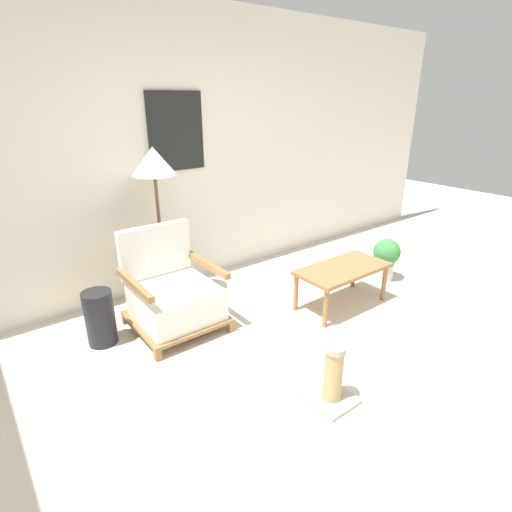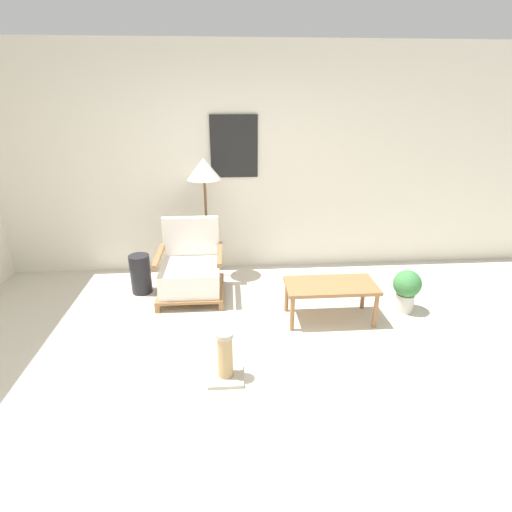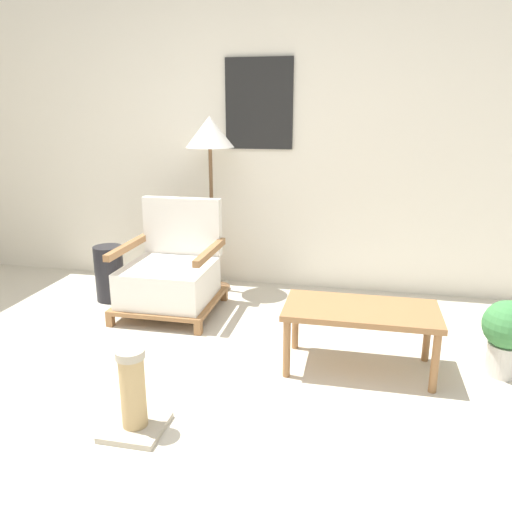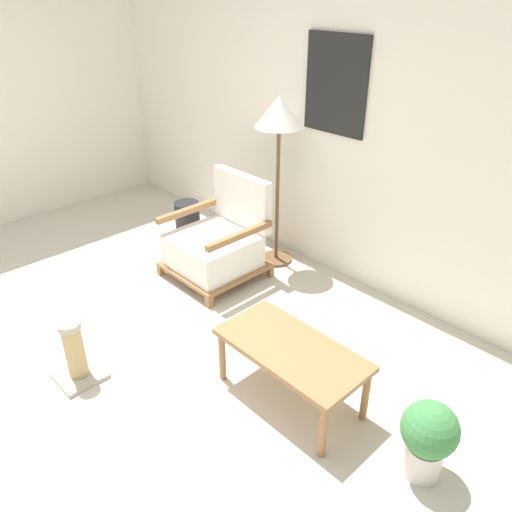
# 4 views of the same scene
# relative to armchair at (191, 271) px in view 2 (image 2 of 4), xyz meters

# --- Properties ---
(ground_plane) EXTENTS (14.00, 14.00, 0.00)m
(ground_plane) POSITION_rel_armchair_xyz_m (0.52, -1.69, -0.30)
(ground_plane) COLOR beige
(wall_back) EXTENTS (8.00, 0.09, 2.70)m
(wall_back) POSITION_rel_armchair_xyz_m (0.52, 0.81, 1.06)
(wall_back) COLOR silver
(wall_back) RESTS_ON ground_plane
(armchair) EXTENTS (0.71, 0.72, 0.84)m
(armchair) POSITION_rel_armchair_xyz_m (0.00, 0.00, 0.00)
(armchair) COLOR olive
(armchair) RESTS_ON ground_plane
(floor_lamp) EXTENTS (0.39, 0.39, 1.46)m
(floor_lamp) POSITION_rel_armchair_xyz_m (0.17, 0.54, 0.95)
(floor_lamp) COLOR brown
(floor_lamp) RESTS_ON ground_plane
(coffee_table) EXTENTS (0.90, 0.45, 0.39)m
(coffee_table) POSITION_rel_armchair_xyz_m (1.42, -0.62, 0.05)
(coffee_table) COLOR olive
(coffee_table) RESTS_ON ground_plane
(vase) EXTENTS (0.23, 0.23, 0.45)m
(vase) POSITION_rel_armchair_xyz_m (-0.58, 0.12, -0.07)
(vase) COLOR black
(vase) RESTS_ON ground_plane
(potted_plant) EXTENTS (0.29, 0.29, 0.46)m
(potted_plant) POSITION_rel_armchair_xyz_m (2.26, -0.52, -0.03)
(potted_plant) COLOR beige
(potted_plant) RESTS_ON ground_plane
(scratching_post) EXTENTS (0.28, 0.28, 0.43)m
(scratching_post) POSITION_rel_armchair_xyz_m (0.38, -1.47, -0.12)
(scratching_post) COLOR #B2A893
(scratching_post) RESTS_ON ground_plane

